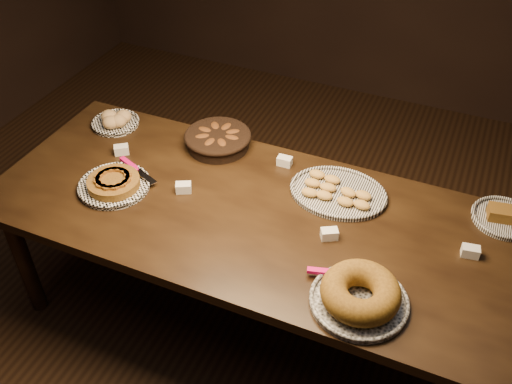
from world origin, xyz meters
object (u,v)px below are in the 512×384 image
at_px(buffet_table, 252,223).
at_px(apple_tart_plate, 114,184).
at_px(madeleine_platter, 337,192).
at_px(bundt_cake_plate, 360,295).

height_order(buffet_table, apple_tart_plate, apple_tart_plate).
height_order(madeleine_platter, bundt_cake_plate, bundt_cake_plate).
bearing_deg(buffet_table, apple_tart_plate, -170.87).
relative_size(apple_tart_plate, bundt_cake_plate, 0.85).
bearing_deg(madeleine_platter, bundt_cake_plate, -79.60).
relative_size(buffet_table, bundt_cake_plate, 5.82).
xyz_separation_m(buffet_table, bundt_cake_plate, (0.57, -0.31, 0.12)).
height_order(apple_tart_plate, madeleine_platter, apple_tart_plate).
height_order(buffet_table, bundt_cake_plate, bundt_cake_plate).
bearing_deg(madeleine_platter, buffet_table, -154.73).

